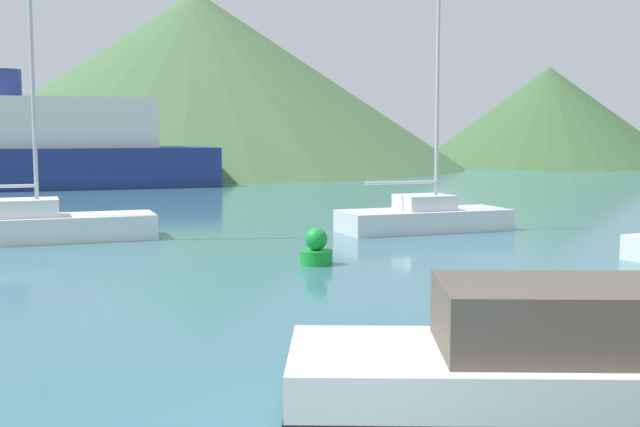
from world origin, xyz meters
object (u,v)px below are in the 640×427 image
ferry_distant (8,148)px  buoy_marker (316,249)px  sailboat_inner (16,225)px  sailboat_middle (424,216)px

ferry_distant → buoy_marker: 32.52m
sailboat_inner → ferry_distant: (-6.77, 23.90, 1.76)m
sailboat_middle → buoy_marker: sailboat_middle is taller
sailboat_inner → ferry_distant: sailboat_inner is taller
ferry_distant → sailboat_middle: bearing=-62.6°
ferry_distant → sailboat_inner: bearing=-87.4°
sailboat_inner → ferry_distant: bearing=91.8°
sailboat_middle → buoy_marker: 7.57m
buoy_marker → sailboat_middle: bearing=56.8°
sailboat_inner → sailboat_middle: bearing=-7.2°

